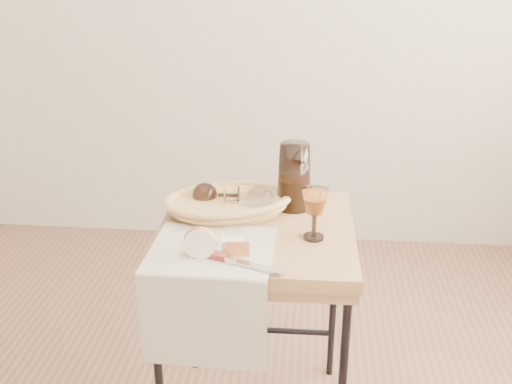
# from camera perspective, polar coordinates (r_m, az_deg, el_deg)

# --- Properties ---
(side_table) EXTENTS (0.58, 0.58, 0.72)m
(side_table) POSITION_cam_1_polar(r_m,az_deg,el_deg) (1.92, 0.06, -13.12)
(side_table) COLOR brown
(side_table) RESTS_ON floor
(tea_towel) EXTENTS (0.34, 0.30, 0.01)m
(tea_towel) POSITION_cam_1_polar(r_m,az_deg,el_deg) (1.61, -4.27, -5.54)
(tea_towel) COLOR beige
(tea_towel) RESTS_ON side_table
(bread_basket) EXTENTS (0.41, 0.34, 0.05)m
(bread_basket) POSITION_cam_1_polar(r_m,az_deg,el_deg) (1.82, -2.62, -1.21)
(bread_basket) COLOR olive
(bread_basket) RESTS_ON side_table
(goblet_lying_a) EXTENTS (0.13, 0.08, 0.08)m
(goblet_lying_a) POSITION_cam_1_polar(r_m,az_deg,el_deg) (1.83, -3.54, -0.29)
(goblet_lying_a) COLOR #402720
(goblet_lying_a) RESTS_ON bread_basket
(goblet_lying_b) EXTENTS (0.15, 0.10, 0.09)m
(goblet_lying_b) POSITION_cam_1_polar(r_m,az_deg,el_deg) (1.78, -1.07, -0.73)
(goblet_lying_b) COLOR white
(goblet_lying_b) RESTS_ON bread_basket
(pitcher) EXTENTS (0.22, 0.27, 0.25)m
(pitcher) POSITION_cam_1_polar(r_m,az_deg,el_deg) (1.83, 3.68, 1.53)
(pitcher) COLOR black
(pitcher) RESTS_ON side_table
(wine_goblet) EXTENTS (0.08, 0.08, 0.15)m
(wine_goblet) POSITION_cam_1_polar(r_m,az_deg,el_deg) (1.65, 5.64, -2.11)
(wine_goblet) COLOR white
(wine_goblet) RESTS_ON side_table
(apple_half) EXTENTS (0.09, 0.05, 0.08)m
(apple_half) POSITION_cam_1_polar(r_m,az_deg,el_deg) (1.56, -5.34, -4.68)
(apple_half) COLOR red
(apple_half) RESTS_ON tea_towel
(apple_wedge) EXTENTS (0.07, 0.04, 0.04)m
(apple_wedge) POSITION_cam_1_polar(r_m,az_deg,el_deg) (1.57, -2.15, -5.21)
(apple_wedge) COLOR white
(apple_wedge) RESTS_ON tea_towel
(table_knife) EXTENTS (0.25, 0.12, 0.02)m
(table_knife) POSITION_cam_1_polar(r_m,az_deg,el_deg) (1.54, -2.17, -6.43)
(table_knife) COLOR silver
(table_knife) RESTS_ON tea_towel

